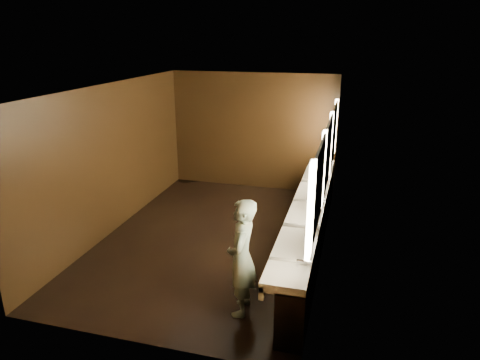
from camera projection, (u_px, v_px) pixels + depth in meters
The scene contains 10 objects.
floor at pixel (215, 238), 8.06m from camera, with size 6.00×6.00×0.00m, color black.
ceiling at pixel (211, 87), 7.15m from camera, with size 4.00×6.00×0.02m, color #2D2D2B.
wall_back at pixel (253, 132), 10.35m from camera, with size 4.00×0.02×2.80m, color black.
wall_front at pixel (129, 242), 4.87m from camera, with size 4.00×0.02×2.80m, color black.
wall_left at pixel (113, 159), 8.10m from camera, with size 0.02×6.00×2.80m, color black.
wall_right at pixel (327, 176), 7.11m from camera, with size 0.02×6.00×2.80m, color black.
sink_counter at pixel (312, 224), 7.46m from camera, with size 0.55×5.40×1.01m.
mirror_band at pixel (327, 156), 7.00m from camera, with size 0.06×5.03×1.15m.
person at pixel (242, 258), 5.68m from camera, with size 0.60×0.39×1.65m, color #7EB5BC.
trash_bin at pixel (288, 267), 6.51m from camera, with size 0.35×0.35×0.55m, color black.
Camera 1 is at (2.36, -6.89, 3.64)m, focal length 32.00 mm.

